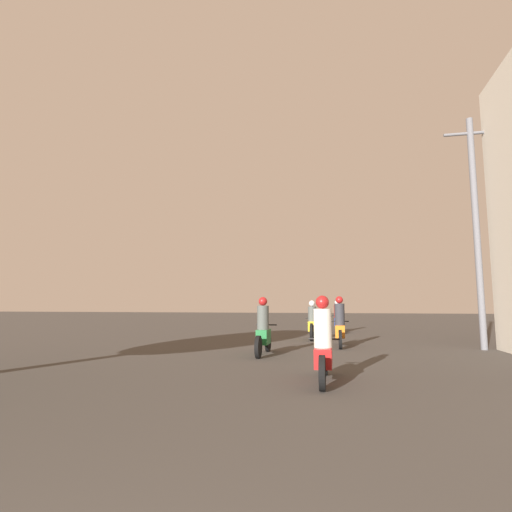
{
  "coord_description": "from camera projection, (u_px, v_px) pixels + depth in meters",
  "views": [
    {
      "loc": [
        0.78,
        0.1,
        1.4
      ],
      "look_at": [
        -2.77,
        17.74,
        3.55
      ],
      "focal_mm": 28.0,
      "sensor_mm": 36.0,
      "label": 1
    }
  ],
  "objects": [
    {
      "name": "motorcycle_red",
      "position": [
        323.0,
        348.0,
        7.18
      ],
      "size": [
        0.6,
        2.04,
        1.55
      ],
      "rotation": [
        0.0,
        0.0,
        -0.06
      ],
      "color": "black",
      "rests_on": "ground_plane"
    },
    {
      "name": "motorcycle_green",
      "position": [
        263.0,
        331.0,
        11.0
      ],
      "size": [
        0.6,
        2.06,
        1.58
      ],
      "rotation": [
        0.0,
        0.0,
        -0.15
      ],
      "color": "black",
      "rests_on": "ground_plane"
    },
    {
      "name": "motorcycle_orange",
      "position": [
        340.0,
        326.0,
        13.01
      ],
      "size": [
        0.6,
        2.02,
        1.64
      ],
      "rotation": [
        0.0,
        0.0,
        0.08
      ],
      "color": "black",
      "rests_on": "ground_plane"
    },
    {
      "name": "motorcycle_yellow",
      "position": [
        312.0,
        324.0,
        15.64
      ],
      "size": [
        0.6,
        1.98,
        1.52
      ],
      "rotation": [
        0.0,
        0.0,
        0.13
      ],
      "color": "black",
      "rests_on": "ground_plane"
    },
    {
      "name": "motorcycle_blue",
      "position": [
        338.0,
        319.0,
        19.65
      ],
      "size": [
        0.6,
        1.94,
        1.57
      ],
      "rotation": [
        0.0,
        0.0,
        -0.07
      ],
      "color": "black",
      "rests_on": "ground_plane"
    },
    {
      "name": "utility_pole_far",
      "position": [
        476.0,
        225.0,
        12.56
      ],
      "size": [
        1.6,
        0.2,
        7.38
      ],
      "color": "slate",
      "rests_on": "ground_plane"
    }
  ]
}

